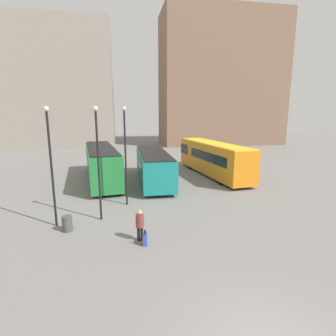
{
  "coord_description": "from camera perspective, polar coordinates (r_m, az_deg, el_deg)",
  "views": [
    {
      "loc": [
        -3.63,
        -5.21,
        6.07
      ],
      "look_at": [
        0.05,
        15.25,
        1.82
      ],
      "focal_mm": 28.0,
      "sensor_mm": 36.0,
      "label": 1
    }
  ],
  "objects": [
    {
      "name": "lamp_post_0",
      "position": [
        15.23,
        -14.99,
        2.52
      ],
      "size": [
        0.28,
        0.28,
        6.53
      ],
      "color": "black",
      "rests_on": "ground_plane"
    },
    {
      "name": "trash_bin",
      "position": [
        15.09,
        -21.08,
        -11.22
      ],
      "size": [
        0.52,
        0.52,
        0.85
      ],
      "color": "#47474C",
      "rests_on": "ground_plane"
    },
    {
      "name": "building_block_right",
      "position": [
        57.79,
        11.47,
        18.13
      ],
      "size": [
        24.49,
        10.92,
        25.82
      ],
      "color": "#7F604C",
      "rests_on": "ground_plane"
    },
    {
      "name": "bus_2",
      "position": [
        27.04,
        9.6,
        2.3
      ],
      "size": [
        3.89,
        12.31,
        3.3
      ],
      "rotation": [
        0.0,
        0.0,
        1.69
      ],
      "color": "orange",
      "rests_on": "ground_plane"
    },
    {
      "name": "suitcase",
      "position": [
        12.88,
        -5.0,
        -15.15
      ],
      "size": [
        0.23,
        0.43,
        0.82
      ],
      "rotation": [
        0.0,
        0.0,
        1.46
      ],
      "color": "#334CB2",
      "rests_on": "ground_plane"
    },
    {
      "name": "lamp_post_2",
      "position": [
        17.54,
        -9.28,
        4.01
      ],
      "size": [
        0.28,
        0.28,
        6.59
      ],
      "color": "black",
      "rests_on": "ground_plane"
    },
    {
      "name": "lamp_post_1",
      "position": [
        15.17,
        -24.17,
        1.81
      ],
      "size": [
        0.28,
        0.28,
        6.5
      ],
      "color": "black",
      "rests_on": "ground_plane"
    },
    {
      "name": "bus_1",
      "position": [
        23.89,
        -3.2,
        0.57
      ],
      "size": [
        2.75,
        10.25,
        2.79
      ],
      "rotation": [
        0.0,
        0.0,
        1.55
      ],
      "color": "#19847F",
      "rests_on": "ground_plane"
    },
    {
      "name": "bus_0",
      "position": [
        25.15,
        -14.3,
        1.22
      ],
      "size": [
        4.03,
        11.8,
        3.15
      ],
      "rotation": [
        0.0,
        0.0,
        1.71
      ],
      "color": "#237A38",
      "rests_on": "ground_plane"
    },
    {
      "name": "building_block_left",
      "position": [
        56.07,
        -27.78,
        15.55
      ],
      "size": [
        29.44,
        10.14,
        22.45
      ],
      "color": "gray",
      "rests_on": "ground_plane"
    },
    {
      "name": "traveler",
      "position": [
        13.03,
        -6.14,
        -11.74
      ],
      "size": [
        0.45,
        0.45,
        1.57
      ],
      "rotation": [
        0.0,
        0.0,
        1.46
      ],
      "color": "black",
      "rests_on": "ground_plane"
    }
  ]
}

